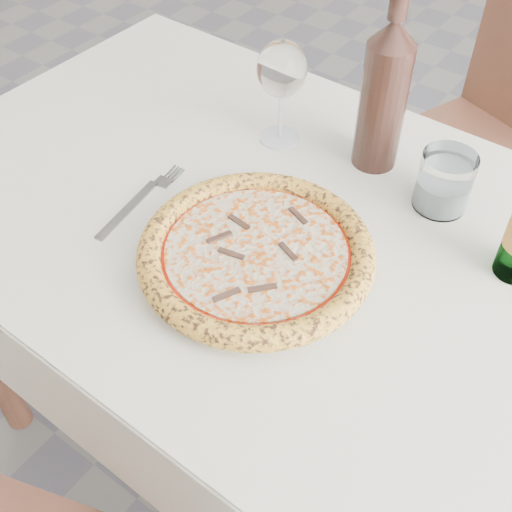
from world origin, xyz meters
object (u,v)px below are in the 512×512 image
at_px(pizza, 256,253).
at_px(wine_glass, 282,71).
at_px(chair_far, 504,121).
at_px(dining_table, 291,269).
at_px(plate, 256,261).
at_px(tumbler, 444,185).
at_px(wine_bottle, 384,94).

relative_size(pizza, wine_glass, 1.82).
distance_m(chair_far, pizza, 0.96).
bearing_deg(pizza, chair_far, 84.66).
xyz_separation_m(dining_table, chair_far, (0.09, 0.82, -0.13)).
height_order(dining_table, wine_glass, wine_glass).
height_order(plate, tumbler, tumbler).
height_order(dining_table, tumbler, tumbler).
bearing_deg(chair_far, pizza, -95.34).
xyz_separation_m(chair_far, plate, (-0.09, -0.92, 0.23)).
bearing_deg(wine_bottle, pizza, -93.18).
bearing_deg(wine_glass, tumbler, 0.78).
relative_size(chair_far, wine_bottle, 2.98).
xyz_separation_m(wine_glass, wine_bottle, (0.17, 0.04, -0.00)).
relative_size(dining_table, wine_glass, 7.21).
relative_size(wine_glass, tumbler, 1.96).
distance_m(chair_far, tumbler, 0.70).
bearing_deg(tumbler, chair_far, 96.46).
bearing_deg(wine_glass, chair_far, 69.84).
xyz_separation_m(chair_far, wine_bottle, (-0.07, -0.60, 0.36)).
bearing_deg(tumbler, dining_table, -131.06).
distance_m(plate, wine_glass, 0.34).
bearing_deg(dining_table, tumbler, 48.94).
height_order(chair_far, tumbler, chair_far).
distance_m(dining_table, chair_far, 0.84).
bearing_deg(plate, pizza, -163.78).
relative_size(chair_far, wine_glass, 4.94).
xyz_separation_m(pizza, wine_glass, (-0.15, 0.28, 0.11)).
xyz_separation_m(dining_table, plate, (0.00, -0.10, 0.10)).
xyz_separation_m(plate, wine_glass, (-0.15, 0.28, 0.13)).
xyz_separation_m(wine_glass, tumbler, (0.31, 0.00, -0.09)).
xyz_separation_m(pizza, tumbler, (0.16, 0.28, 0.01)).
bearing_deg(pizza, dining_table, 90.00).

